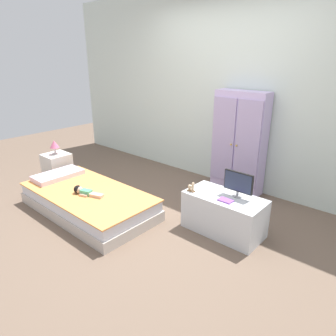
{
  "coord_description": "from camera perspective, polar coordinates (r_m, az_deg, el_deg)",
  "views": [
    {
      "loc": [
        2.21,
        -2.19,
        1.8
      ],
      "look_at": [
        0.03,
        0.29,
        0.57
      ],
      "focal_mm": 32.58,
      "sensor_mm": 36.0,
      "label": 1
    }
  ],
  "objects": [
    {
      "name": "back_wall",
      "position": [
        4.39,
        11.18,
        14.19
      ],
      "size": [
        6.4,
        0.05,
        2.7
      ],
      "primitive_type": "cube",
      "color": "silver",
      "rests_on": "ground_plane"
    },
    {
      "name": "rocking_horse_toy",
      "position": [
        3.27,
        4.44,
        -3.58
      ],
      "size": [
        0.09,
        0.04,
        0.11
      ],
      "color": "#8E6642",
      "rests_on": "tv_stand"
    },
    {
      "name": "wardrobe",
      "position": [
        4.21,
        13.13,
        4.61
      ],
      "size": [
        0.71,
        0.28,
        1.37
      ],
      "color": "silver",
      "rests_on": "ground_plane"
    },
    {
      "name": "nightstand",
      "position": [
        4.83,
        -19.98,
        0.02
      ],
      "size": [
        0.34,
        0.34,
        0.43
      ],
      "primitive_type": "cube",
      "color": "silver",
      "rests_on": "ground_plane"
    },
    {
      "name": "tv_stand",
      "position": [
        3.32,
        10.4,
        -8.48
      ],
      "size": [
        0.83,
        0.42,
        0.42
      ],
      "primitive_type": "cube",
      "color": "silver",
      "rests_on": "ground_plane"
    },
    {
      "name": "doll",
      "position": [
        3.7,
        -15.6,
        -4.19
      ],
      "size": [
        0.38,
        0.19,
        0.1
      ],
      "color": "#4CA375",
      "rests_on": "bed"
    },
    {
      "name": "ground_plane",
      "position": [
        3.6,
        -3.45,
        -9.77
      ],
      "size": [
        10.0,
        10.0,
        0.02
      ],
      "primitive_type": "cube",
      "color": "brown"
    },
    {
      "name": "table_lamp",
      "position": [
        4.73,
        -20.5,
        4.1
      ],
      "size": [
        0.13,
        0.13,
        0.21
      ],
      "color": "#B7B2AD",
      "rests_on": "nightstand"
    },
    {
      "name": "tv_monitor",
      "position": [
        3.18,
        13.01,
        -2.7
      ],
      "size": [
        0.32,
        0.1,
        0.27
      ],
      "color": "#99999E",
      "rests_on": "tv_stand"
    },
    {
      "name": "book_purple",
      "position": [
        3.12,
        10.72,
        -5.96
      ],
      "size": [
        0.14,
        0.09,
        0.01
      ],
      "primitive_type": "cube",
      "color": "#8E51B2",
      "rests_on": "tv_stand"
    },
    {
      "name": "pillow",
      "position": [
        4.3,
        -19.87,
        -1.24
      ],
      "size": [
        0.32,
        0.62,
        0.06
      ],
      "primitive_type": "cube",
      "color": "silver",
      "rests_on": "bed"
    },
    {
      "name": "bed",
      "position": [
        3.84,
        -14.67,
        -6.01
      ],
      "size": [
        1.72,
        0.87,
        0.27
      ],
      "color": "beige",
      "rests_on": "ground_plane"
    }
  ]
}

